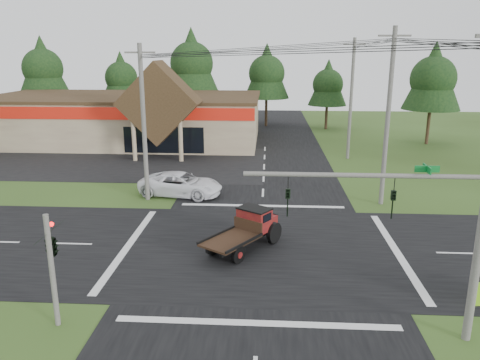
{
  "coord_description": "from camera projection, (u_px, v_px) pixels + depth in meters",
  "views": [
    {
      "loc": [
        0.3,
        -22.62,
        9.94
      ],
      "look_at": [
        -1.4,
        5.49,
        2.2
      ],
      "focal_mm": 35.0,
      "sensor_mm": 36.0,
      "label": 1
    }
  ],
  "objects": [
    {
      "name": "tree_row_e",
      "position": [
        328.0,
        83.0,
        60.86
      ],
      "size": [
        5.04,
        5.04,
        9.09
      ],
      "color": "#332316",
      "rests_on": "ground"
    },
    {
      "name": "tree_row_a",
      "position": [
        43.0,
        66.0,
        62.54
      ],
      "size": [
        6.72,
        6.72,
        12.12
      ],
      "color": "#332316",
      "rests_on": "ground"
    },
    {
      "name": "traffic_signal_mast",
      "position": [
        431.0,
        222.0,
        15.7
      ],
      "size": [
        8.12,
        0.24,
        7.0
      ],
      "color": "#595651",
      "rests_on": "ground"
    },
    {
      "name": "tree_side_ne",
      "position": [
        433.0,
        76.0,
        50.3
      ],
      "size": [
        6.16,
        6.16,
        11.11
      ],
      "color": "#332316",
      "rests_on": "ground"
    },
    {
      "name": "tree_row_d",
      "position": [
        267.0,
        72.0,
        62.9
      ],
      "size": [
        6.16,
        6.16,
        11.11
      ],
      "color": "#332316",
      "rests_on": "ground"
    },
    {
      "name": "parking_apron",
      "position": [
        114.0,
        162.0,
        43.52
      ],
      "size": [
        28.0,
        14.0,
        0.02
      ],
      "primitive_type": "cube",
      "color": "black",
      "rests_on": "ground"
    },
    {
      "name": "traffic_signal_corner",
      "position": [
        50.0,
        236.0,
        16.88
      ],
      "size": [
        0.53,
        2.48,
        4.4
      ],
      "color": "#595651",
      "rests_on": "ground"
    },
    {
      "name": "road_ew",
      "position": [
        260.0,
        248.0,
        24.42
      ],
      "size": [
        120.0,
        12.0,
        0.02
      ],
      "primitive_type": "cube",
      "color": "black",
      "rests_on": "ground"
    },
    {
      "name": "ground",
      "position": [
        260.0,
        249.0,
        24.42
      ],
      "size": [
        120.0,
        120.0,
        0.0
      ],
      "primitive_type": "plane",
      "color": "#334A1A",
      "rests_on": "ground"
    },
    {
      "name": "cvs_building",
      "position": [
        127.0,
        117.0,
        53.06
      ],
      "size": [
        30.4,
        18.2,
        9.19
      ],
      "color": "gray",
      "rests_on": "ground"
    },
    {
      "name": "road_ns",
      "position": [
        260.0,
        249.0,
        24.42
      ],
      "size": [
        12.0,
        120.0,
        0.02
      ],
      "primitive_type": "cube",
      "color": "black",
      "rests_on": "ground"
    },
    {
      "name": "tree_row_c",
      "position": [
        192.0,
        61.0,
        62.16
      ],
      "size": [
        7.28,
        7.28,
        13.13
      ],
      "color": "#332316",
      "rests_on": "ground"
    },
    {
      "name": "utility_pole_n",
      "position": [
        351.0,
        98.0,
        43.61
      ],
      "size": [
        2.0,
        0.3,
        11.2
      ],
      "color": "#595651",
      "rests_on": "ground"
    },
    {
      "name": "utility_pole_nw",
      "position": [
        144.0,
        122.0,
        31.16
      ],
      "size": [
        2.0,
        0.3,
        10.5
      ],
      "color": "#595651",
      "rests_on": "ground"
    },
    {
      "name": "antique_flatbed_truck",
      "position": [
        243.0,
        231.0,
        24.05
      ],
      "size": [
        4.33,
        5.13,
        2.06
      ],
      "primitive_type": null,
      "rotation": [
        0.0,
        0.0,
        -0.6
      ],
      "color": "#570C14",
      "rests_on": "ground"
    },
    {
      "name": "tree_row_b",
      "position": [
        121.0,
        76.0,
        64.24
      ],
      "size": [
        5.6,
        5.6,
        10.1
      ],
      "color": "#332316",
      "rests_on": "ground"
    },
    {
      "name": "utility_pole_ne",
      "position": [
        388.0,
        117.0,
        30.1
      ],
      "size": [
        2.0,
        0.3,
        11.5
      ],
      "color": "#595651",
      "rests_on": "ground"
    },
    {
      "name": "white_pickup",
      "position": [
        181.0,
        184.0,
        33.33
      ],
      "size": [
        6.27,
        3.72,
        1.64
      ],
      "primitive_type": "imported",
      "rotation": [
        0.0,
        0.0,
        1.39
      ],
      "color": "white",
      "rests_on": "ground"
    }
  ]
}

